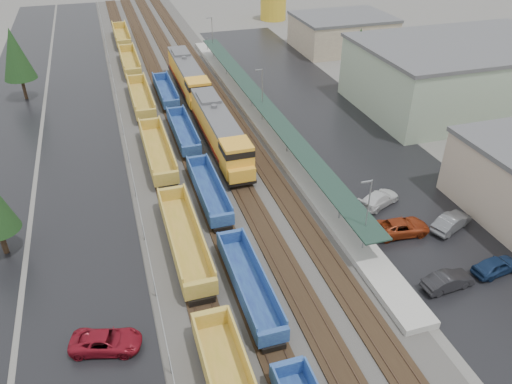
% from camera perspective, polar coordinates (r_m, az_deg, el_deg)
% --- Properties ---
extents(ballast_strip, '(20.00, 160.00, 0.08)m').
position_cam_1_polar(ballast_strip, '(78.09, -8.35, 9.78)').
color(ballast_strip, '#302D2B').
rests_on(ballast_strip, ground).
extents(trackbed, '(14.60, 160.00, 0.22)m').
position_cam_1_polar(trackbed, '(78.04, -8.36, 9.86)').
color(trackbed, black).
rests_on(trackbed, ground).
extents(west_parking_lot, '(10.00, 160.00, 0.02)m').
position_cam_1_polar(west_parking_lot, '(77.50, -19.41, 8.04)').
color(west_parking_lot, black).
rests_on(west_parking_lot, ground).
extents(west_road, '(9.00, 160.00, 0.02)m').
position_cam_1_polar(west_road, '(78.71, -26.64, 6.75)').
color(west_road, black).
rests_on(west_road, ground).
extents(east_commuter_lot, '(16.00, 100.00, 0.02)m').
position_cam_1_polar(east_commuter_lot, '(74.39, 7.76, 8.63)').
color(east_commuter_lot, black).
rests_on(east_commuter_lot, ground).
extents(station_platform, '(3.00, 80.00, 8.00)m').
position_cam_1_polar(station_platform, '(70.85, 0.71, 8.32)').
color(station_platform, '#9E9B93').
rests_on(station_platform, ground).
extents(chainlink_fence, '(0.08, 160.04, 2.02)m').
position_cam_1_polar(chainlink_fence, '(75.34, -15.44, 9.38)').
color(chainlink_fence, gray).
rests_on(chainlink_fence, ground).
extents(industrial_buildings, '(32.52, 75.30, 9.50)m').
position_cam_1_polar(industrial_buildings, '(79.17, 22.00, 11.37)').
color(industrial_buildings, tan).
rests_on(industrial_buildings, ground).
extents(tree_west_far, '(4.84, 4.84, 11.00)m').
position_cam_1_polar(tree_west_far, '(85.43, -25.83, 14.02)').
color(tree_west_far, '#332316').
rests_on(tree_west_far, ground).
extents(tree_east, '(4.40, 4.40, 10.00)m').
position_cam_1_polar(tree_east, '(82.78, 11.68, 15.52)').
color(tree_east, '#332316').
rests_on(tree_east, ground).
extents(locomotive_lead, '(3.32, 21.85, 4.95)m').
position_cam_1_polar(locomotive_lead, '(62.89, -4.11, 6.85)').
color(locomotive_lead, black).
rests_on(locomotive_lead, ground).
extents(locomotive_trail, '(3.32, 21.85, 4.95)m').
position_cam_1_polar(locomotive_trail, '(81.98, -7.71, 12.87)').
color(locomotive_trail, black).
rests_on(locomotive_trail, ground).
extents(well_string_yellow, '(2.85, 124.33, 2.53)m').
position_cam_1_polar(well_string_yellow, '(62.16, -11.19, 4.55)').
color(well_string_yellow, '#A6942E').
rests_on(well_string_yellow, ground).
extents(well_string_blue, '(2.46, 89.01, 2.18)m').
position_cam_1_polar(well_string_blue, '(47.60, -3.44, -4.53)').
color(well_string_blue, navy).
rests_on(well_string_blue, ground).
extents(storage_tank, '(6.14, 6.14, 6.14)m').
position_cam_1_polar(storage_tank, '(128.24, 1.98, 20.45)').
color(storage_tank, gold).
rests_on(storage_tank, ground).
extents(parked_car_west_c, '(3.70, 5.65, 1.45)m').
position_cam_1_polar(parked_car_west_c, '(39.84, -16.76, -16.06)').
color(parked_car_west_c, maroon).
rests_on(parked_car_west_c, ground).
extents(parked_car_east_a, '(1.96, 4.70, 1.51)m').
position_cam_1_polar(parked_car_east_a, '(45.75, 21.09, -9.46)').
color(parked_car_east_a, black).
rests_on(parked_car_east_a, ground).
extents(parked_car_east_b, '(3.06, 5.77, 1.55)m').
position_cam_1_polar(parked_car_east_b, '(50.64, 16.26, -3.88)').
color(parked_car_east_b, maroon).
rests_on(parked_car_east_b, ground).
extents(parked_car_east_c, '(4.10, 5.67, 1.53)m').
position_cam_1_polar(parked_car_east_c, '(54.35, 13.85, -0.77)').
color(parked_car_east_c, silver).
rests_on(parked_car_east_c, ground).
extents(parked_car_east_d, '(2.35, 4.70, 1.54)m').
position_cam_1_polar(parked_car_east_d, '(48.97, 25.75, -7.60)').
color(parked_car_east_d, '#132648').
rests_on(parked_car_east_d, ground).
extents(parked_car_east_e, '(3.48, 5.17, 1.61)m').
position_cam_1_polar(parked_car_east_e, '(52.88, 21.42, -3.23)').
color(parked_car_east_e, '#535458').
rests_on(parked_car_east_e, ground).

